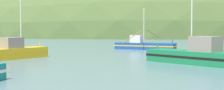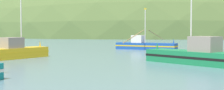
% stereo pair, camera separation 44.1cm
% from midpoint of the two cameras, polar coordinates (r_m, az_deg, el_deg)
% --- Properties ---
extents(hill_mid_left, '(173.07, 138.46, 57.47)m').
position_cam_midpoint_polar(hill_mid_left, '(270.89, 18.56, 1.97)').
color(hill_mid_left, '#2D562D').
rests_on(hill_mid_left, ground).
extents(hill_far_left, '(204.59, 163.67, 80.35)m').
position_cam_midpoint_polar(hill_far_left, '(181.25, 7.69, 1.76)').
color(hill_far_left, '#516B38').
rests_on(hill_far_left, ground).
extents(fishing_boat_blue, '(10.41, 13.34, 6.24)m').
position_cam_midpoint_polar(fishing_boat_blue, '(50.97, 5.18, 0.00)').
color(fishing_boat_blue, '#19479E').
rests_on(fishing_boat_blue, ground).
extents(fishing_boat_yellow, '(7.10, 6.87, 7.33)m').
position_cam_midpoint_polar(fishing_boat_yellow, '(36.52, -16.70, -1.06)').
color(fishing_boat_yellow, gold).
rests_on(fishing_boat_yellow, ground).
extents(fishing_boat_green, '(6.79, 9.63, 7.16)m').
position_cam_midpoint_polar(fishing_boat_green, '(30.45, 13.85, -1.71)').
color(fishing_boat_green, '#197A47').
rests_on(fishing_boat_green, ground).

